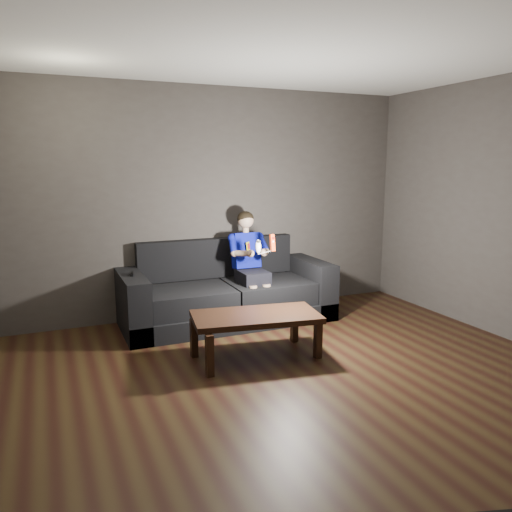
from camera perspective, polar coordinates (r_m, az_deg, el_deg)
name	(u,v)px	position (r m, az deg, el deg)	size (l,w,h in m)	color
floor	(315,396)	(4.12, 6.81, -15.57)	(5.00, 5.00, 0.00)	black
back_wall	(213,202)	(6.01, -4.90, 6.11)	(5.00, 0.04, 2.70)	#3B3533
ceiling	(324,33)	(3.81, 7.77, 23.95)	(5.00, 5.00, 0.02)	silver
sofa	(226,295)	(5.83, -3.49, -4.47)	(2.39, 1.03, 0.93)	black
child	(249,255)	(5.76, -0.75, 0.06)	(0.46, 0.57, 1.14)	black
wii_remote_red	(272,243)	(5.36, 1.89, 1.53)	(0.05, 0.07, 0.19)	#F04112
nunchuk_white	(258,246)	(5.31, 0.25, 1.10)	(0.09, 0.11, 0.16)	white
wii_remote_black	(132,274)	(5.40, -14.04, -2.00)	(0.06, 0.14, 0.03)	black
coffee_table	(256,320)	(4.70, -0.02, -7.31)	(1.25, 0.76, 0.43)	black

